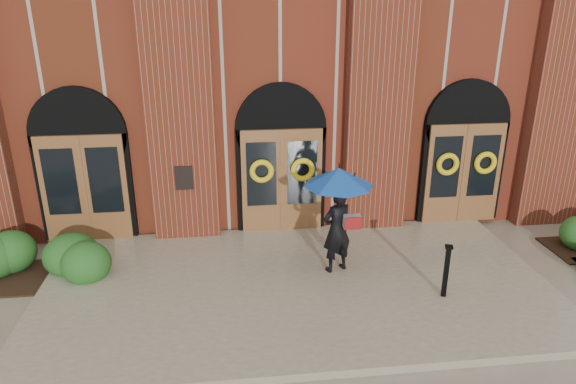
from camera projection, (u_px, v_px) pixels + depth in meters
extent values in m
plane|color=gray|center=(297.00, 293.00, 10.11)|extent=(90.00, 90.00, 0.00)
cube|color=tan|center=(296.00, 286.00, 10.22)|extent=(10.00, 5.30, 0.15)
cube|color=maroon|center=(261.00, 61.00, 17.15)|extent=(16.00, 12.00, 7.00)
cube|color=black|center=(184.00, 178.00, 11.57)|extent=(0.40, 0.05, 0.55)
cube|color=maroon|center=(179.00, 94.00, 11.16)|extent=(1.50, 0.45, 7.00)
cube|color=maroon|center=(380.00, 90.00, 11.66)|extent=(1.50, 0.45, 7.00)
cube|color=maroon|center=(564.00, 86.00, 12.17)|extent=(1.50, 0.45, 7.00)
cube|color=brown|center=(85.00, 189.00, 11.63)|extent=(1.90, 0.10, 2.50)
cylinder|color=black|center=(79.00, 134.00, 11.32)|extent=(2.10, 0.22, 2.10)
cube|color=brown|center=(282.00, 181.00, 12.13)|extent=(1.90, 0.10, 2.50)
cylinder|color=black|center=(281.00, 128.00, 11.83)|extent=(2.10, 0.22, 2.10)
cube|color=brown|center=(463.00, 174.00, 12.64)|extent=(1.90, 0.10, 2.50)
cylinder|color=black|center=(467.00, 123.00, 12.33)|extent=(2.10, 0.22, 2.10)
torus|color=yellow|center=(262.00, 171.00, 11.86)|extent=(0.57, 0.13, 0.57)
torus|color=yellow|center=(303.00, 170.00, 11.97)|extent=(0.57, 0.13, 0.57)
torus|color=yellow|center=(448.00, 164.00, 12.37)|extent=(0.57, 0.13, 0.57)
torus|color=yellow|center=(485.00, 163.00, 12.48)|extent=(0.57, 0.13, 0.57)
imported|color=black|center=(337.00, 230.00, 10.37)|extent=(0.77, 0.65, 1.80)
cone|color=#134494|center=(339.00, 177.00, 9.97)|extent=(1.82, 1.82, 0.36)
cylinder|color=black|center=(341.00, 201.00, 10.10)|extent=(0.02, 0.02, 0.60)
cube|color=#B4B8BA|center=(352.00, 221.00, 10.18)|extent=(0.38, 0.28, 0.26)
cube|color=maroon|center=(353.00, 223.00, 10.09)|extent=(0.32, 0.15, 0.26)
cube|color=black|center=(446.00, 272.00, 9.57)|extent=(0.12, 0.12, 1.01)
cube|color=black|center=(449.00, 247.00, 9.39)|extent=(0.18, 0.18, 0.04)
ellipsoid|color=#22541C|center=(10.00, 261.00, 10.47)|extent=(3.20, 1.28, 0.82)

